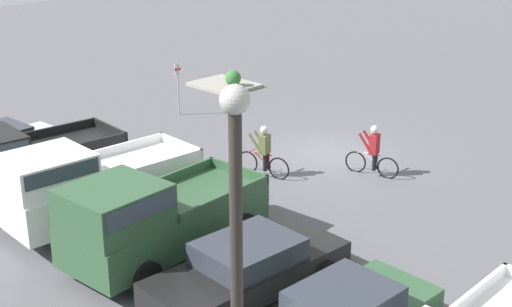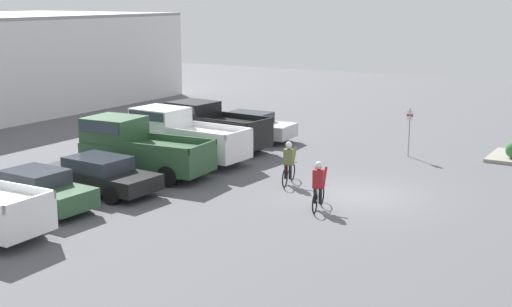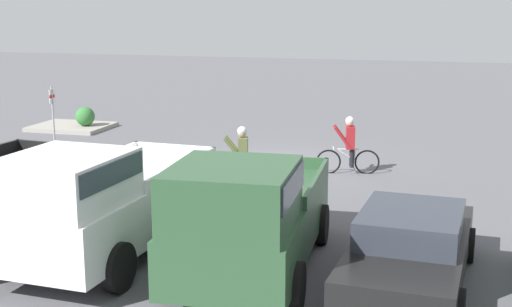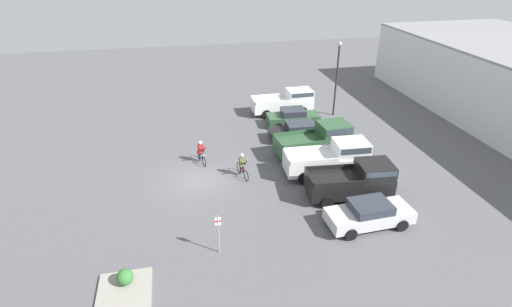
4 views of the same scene
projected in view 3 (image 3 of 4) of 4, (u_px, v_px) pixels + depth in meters
ground_plane at (276, 165)px, 21.49m from camera, size 80.00×80.00×0.00m
sedan_1 at (410, 247)px, 12.25m from camera, size 2.24×4.88×1.35m
pickup_truck_1 at (248, 215)px, 12.41m from camera, size 2.56×5.42×2.30m
pickup_truck_2 at (103, 201)px, 13.28m from camera, size 2.45×5.47×2.29m
cyclist_0 at (242, 157)px, 18.59m from camera, size 1.84×0.57×1.68m
cyclist_1 at (349, 145)px, 20.23m from camera, size 1.78×0.56×1.68m
fire_lane_sign at (53, 113)px, 22.63m from camera, size 0.06×0.30×2.21m
curb_island at (72, 127)px, 27.53m from camera, size 2.86×2.30×0.15m
shrub at (85, 116)px, 27.23m from camera, size 0.73×0.73×0.73m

